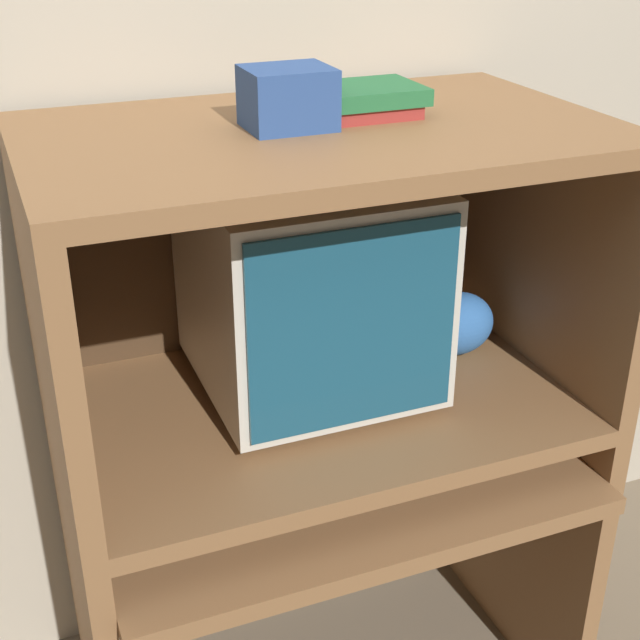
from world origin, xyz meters
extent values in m
cube|color=#B2A893|center=(0.00, 0.70, 1.30)|extent=(6.00, 0.06, 2.60)
cube|color=brown|center=(-0.49, 0.32, 0.33)|extent=(0.04, 0.64, 0.66)
cube|color=brown|center=(0.49, 0.32, 0.33)|extent=(0.04, 0.64, 0.66)
cube|color=brown|center=(0.00, 0.18, 0.64)|extent=(0.95, 0.45, 0.04)
cube|color=brown|center=(-0.49, 0.32, 0.72)|extent=(0.04, 0.64, 0.12)
cube|color=brown|center=(0.49, 0.32, 0.72)|extent=(0.04, 0.64, 0.12)
cube|color=brown|center=(0.00, 0.32, 0.76)|extent=(0.95, 0.64, 0.04)
cube|color=brown|center=(-0.49, 0.32, 1.05)|extent=(0.04, 0.64, 0.55)
cube|color=brown|center=(0.49, 0.32, 1.05)|extent=(0.04, 0.64, 0.55)
cube|color=brown|center=(0.00, 0.32, 1.30)|extent=(0.95, 0.64, 0.04)
cube|color=#48321E|center=(0.00, 0.63, 1.05)|extent=(0.95, 0.01, 0.55)
cylinder|color=beige|center=(0.00, 0.39, 0.79)|extent=(0.24, 0.24, 0.02)
cube|color=beige|center=(0.00, 0.39, 1.00)|extent=(0.43, 0.45, 0.41)
cube|color=navy|center=(0.00, 0.16, 1.00)|extent=(0.39, 0.01, 0.38)
cube|color=#2D2D30|center=(0.01, 0.18, 0.67)|extent=(0.44, 0.14, 0.02)
cube|color=#474749|center=(0.01, 0.18, 0.68)|extent=(0.40, 0.11, 0.01)
ellipsoid|color=black|center=(0.30, 0.16, 0.67)|extent=(0.07, 0.05, 0.03)
ellipsoid|color=#336BB7|center=(0.34, 0.39, 0.84)|extent=(0.17, 0.13, 0.14)
cube|color=maroon|center=(0.09, 0.37, 1.33)|extent=(0.20, 0.14, 0.02)
cube|color=#236638|center=(0.10, 0.37, 1.36)|extent=(0.21, 0.15, 0.03)
cube|color=navy|center=(-0.05, 0.33, 1.37)|extent=(0.15, 0.12, 0.10)
camera|label=1|loc=(-0.57, -1.09, 1.70)|focal=50.00mm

